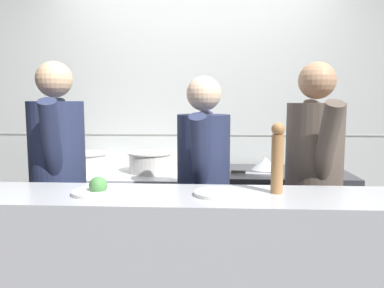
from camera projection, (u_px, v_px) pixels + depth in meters
The scene contains 13 objects.
wall_back_tiled at pixel (195, 118), 3.37m from camera, with size 8.00×0.06×2.60m.
oven_range at pixel (122, 224), 3.10m from camera, with size 1.15×0.71×0.88m.
prep_counter at pixel (270, 226), 3.03m from camera, with size 1.21×0.65×0.90m.
stock_pot at pixel (85, 162), 3.01m from camera, with size 0.35×0.35×0.16m.
sauce_pot at pixel (150, 161), 3.02m from camera, with size 0.36×0.36×0.16m.
mixing_bowl_steel at pixel (265, 163), 3.05m from camera, with size 0.23×0.23×0.10m.
chefs_knife at pixel (252, 173), 2.88m from camera, with size 0.39×0.10×0.02m.
plated_dish_appetiser at pixel (98, 190), 1.82m from camera, with size 0.25×0.25×0.09m.
plated_dish_dessert at pixel (218, 193), 1.80m from camera, with size 0.23×0.23×0.02m.
pepper_mill at pixel (277, 157), 1.82m from camera, with size 0.07×0.07×0.35m.
chef_head_cook at pixel (58, 181), 2.40m from camera, with size 0.43×0.74×1.70m.
chef_sous at pixel (203, 191), 2.34m from camera, with size 0.35×0.70×1.61m.
chef_line at pixel (313, 185), 2.31m from camera, with size 0.36×0.74×1.69m.
Camera 1 is at (0.15, -2.00, 1.46)m, focal length 35.00 mm.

